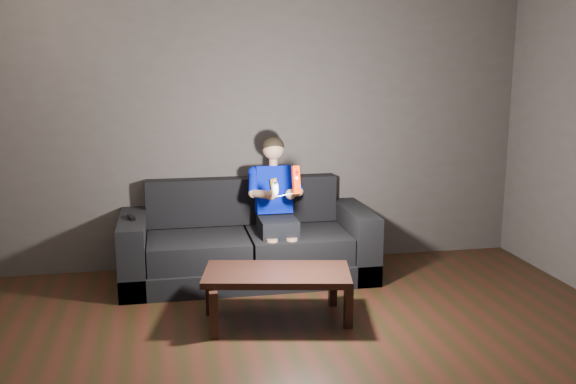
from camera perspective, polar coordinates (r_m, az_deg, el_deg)
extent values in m
cube|color=#3F3937|center=(5.71, -3.32, 6.76)|extent=(5.00, 0.04, 2.70)
cube|color=black|center=(5.55, -3.58, -6.70)|extent=(2.11, 0.91, 0.18)
cube|color=black|center=(5.36, -7.97, -5.19)|extent=(0.82, 0.64, 0.22)
cube|color=black|center=(5.47, 0.92, -4.75)|extent=(0.82, 0.64, 0.22)
cube|color=black|center=(5.75, -4.10, -0.71)|extent=(1.69, 0.21, 0.41)
cube|color=black|center=(5.46, -13.58, -5.16)|extent=(0.21, 0.91, 0.58)
cube|color=black|center=(5.68, 5.94, -4.22)|extent=(0.21, 0.91, 0.58)
cube|color=black|center=(5.36, -0.93, -3.06)|extent=(0.30, 0.39, 0.14)
cube|color=#000A8B|center=(5.50, -1.31, 0.24)|extent=(0.30, 0.22, 0.43)
cube|color=#FFA607|center=(5.40, -1.16, 0.69)|extent=(0.09, 0.09, 0.10)
cube|color=red|center=(5.40, -1.15, 0.69)|extent=(0.06, 0.06, 0.07)
cylinder|color=tan|center=(5.46, -1.32, 2.65)|extent=(0.07, 0.07, 0.06)
sphere|color=tan|center=(5.44, -1.33, 3.86)|extent=(0.18, 0.18, 0.18)
ellipsoid|color=black|center=(5.45, -1.35, 4.09)|extent=(0.19, 0.19, 0.16)
cylinder|color=#000A8B|center=(5.39, -3.17, 0.82)|extent=(0.08, 0.23, 0.19)
cylinder|color=#000A8B|center=(5.45, 0.75, 0.96)|extent=(0.08, 0.23, 0.19)
cylinder|color=tan|center=(5.25, -2.31, 0.03)|extent=(0.14, 0.24, 0.10)
cylinder|color=tan|center=(5.30, 0.62, 0.14)|extent=(0.14, 0.24, 0.10)
sphere|color=tan|center=(5.17, -1.54, -0.27)|extent=(0.09, 0.09, 0.09)
sphere|color=tan|center=(5.20, 0.23, -0.20)|extent=(0.09, 0.09, 0.09)
cylinder|color=tan|center=(5.22, -1.42, -6.03)|extent=(0.09, 0.09, 0.35)
cylinder|color=tan|center=(5.25, 0.34, -5.93)|extent=(0.09, 0.09, 0.35)
cube|color=red|center=(4.95, 0.72, 1.09)|extent=(0.06, 0.09, 0.22)
cube|color=maroon|center=(4.92, 0.78, 1.75)|extent=(0.04, 0.01, 0.03)
cylinder|color=white|center=(4.93, 0.78, 0.87)|extent=(0.02, 0.01, 0.02)
ellipsoid|color=white|center=(4.94, -1.14, 0.35)|extent=(0.06, 0.08, 0.14)
cylinder|color=black|center=(4.90, -1.08, 0.85)|extent=(0.02, 0.01, 0.02)
cube|color=black|center=(5.33, -13.75, -2.21)|extent=(0.07, 0.15, 0.03)
cube|color=black|center=(5.38, -13.74, -1.93)|extent=(0.02, 0.02, 0.00)
cube|color=black|center=(4.57, -0.98, -7.33)|extent=(1.11, 0.70, 0.05)
cube|color=black|center=(4.39, -6.61, -10.84)|extent=(0.06, 0.06, 0.33)
cube|color=black|center=(4.54, 5.39, -10.01)|extent=(0.06, 0.06, 0.33)
cube|color=black|center=(4.78, -7.01, -8.94)|extent=(0.06, 0.06, 0.33)
cube|color=black|center=(4.92, 4.01, -8.25)|extent=(0.06, 0.06, 0.33)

